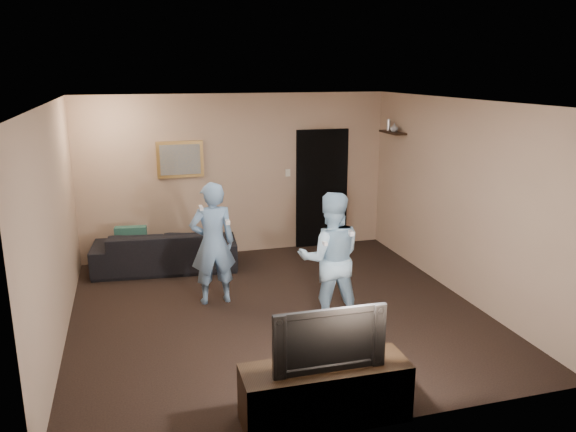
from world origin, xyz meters
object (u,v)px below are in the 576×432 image
object	(u,v)px
sofa	(165,250)
wii_player_right	(330,258)
television	(326,336)
tv_console	(325,393)
wii_player_left	(213,243)

from	to	relation	value
sofa	wii_player_right	xyz separation A→B (m)	(1.76, -2.42, 0.49)
television	tv_console	bearing A→B (deg)	-179.16
wii_player_right	sofa	bearing A→B (deg)	126.08
sofa	television	world-z (taller)	television
wii_player_left	television	bearing A→B (deg)	-79.28
wii_player_left	wii_player_right	xyz separation A→B (m)	(1.24, -0.97, -0.00)
wii_player_right	television	bearing A→B (deg)	-111.19
sofa	wii_player_right	distance (m)	3.04
sofa	wii_player_left	world-z (taller)	wii_player_left
wii_player_left	tv_console	bearing A→B (deg)	-79.28
sofa	tv_console	world-z (taller)	sofa
wii_player_left	wii_player_right	size ratio (longest dim) A/B	1.00
tv_console	wii_player_left	bearing A→B (deg)	101.56
television	wii_player_right	bearing A→B (deg)	69.65
tv_console	television	size ratio (longest dim) A/B	1.50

